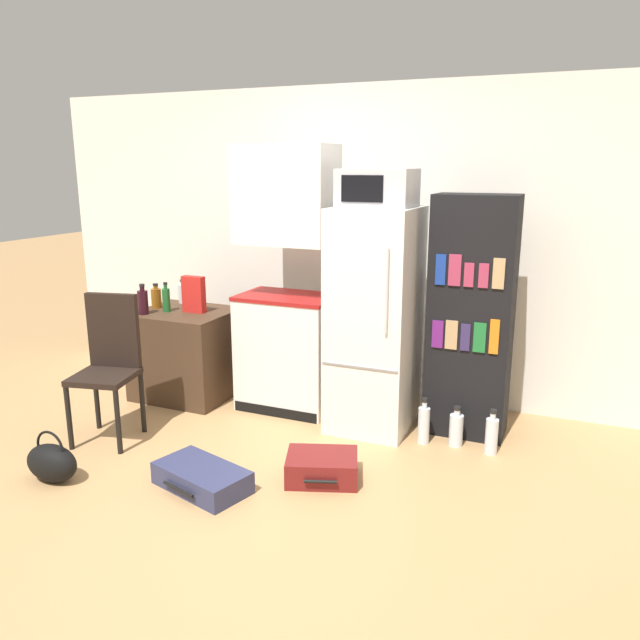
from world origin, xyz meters
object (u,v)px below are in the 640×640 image
refrigerator (375,320)px  handbag (52,462)px  bottle_green_tall (166,299)px  side_table (187,353)px  water_bottle_middle (424,424)px  water_bottle_front (492,435)px  suitcase_large_flat (322,467)px  cereal_box (194,294)px  water_bottle_back (456,429)px  microwave (378,188)px  kitchen_hutch (287,291)px  bookshelf (471,318)px  suitcase_small_flat (202,478)px  bottle_amber_beer (156,298)px  chair (109,356)px  bottle_clear_short (183,293)px  bottle_wine_dark (143,302)px

refrigerator → handbag: 2.35m
bottle_green_tall → handbag: bearing=-81.9°
side_table → bottle_green_tall: bearing=-149.9°
water_bottle_middle → refrigerator: bearing=158.4°
bottle_green_tall → water_bottle_front: bottle_green_tall is taller
side_table → suitcase_large_flat: size_ratio=1.46×
cereal_box → water_bottle_front: size_ratio=0.94×
refrigerator → cereal_box: 1.56m
bottle_green_tall → cereal_box: cereal_box is taller
water_bottle_back → microwave: bearing=169.2°
kitchen_hutch → bookshelf: 1.42m
side_table → microwave: size_ratio=1.52×
bookshelf → suitcase_small_flat: bookshelf is taller
kitchen_hutch → bottle_amber_beer: bearing=-175.8°
kitchen_hutch → chair: bearing=-132.8°
kitchen_hutch → water_bottle_back: kitchen_hutch is taller
water_bottle_back → water_bottle_middle: bearing=-168.3°
microwave → cereal_box: microwave is taller
microwave → chair: microwave is taller
kitchen_hutch → water_bottle_front: kitchen_hutch is taller
kitchen_hutch → chair: 1.41m
bottle_clear_short → handbag: (0.29, -1.86, -0.70)m
suitcase_small_flat → water_bottle_back: water_bottle_back is taller
kitchen_hutch → handbag: size_ratio=5.74×
bottle_clear_short → bottle_wine_dark: size_ratio=0.84×
bottle_clear_short → suitcase_large_flat: size_ratio=0.40×
handbag → water_bottle_middle: bearing=35.9°
microwave → bottle_clear_short: 2.09m
suitcase_large_flat → chair: bearing=159.4°
microwave → suitcase_small_flat: 2.25m
side_table → suitcase_large_flat: side_table is taller
bookshelf → water_bottle_back: bearing=-92.2°
water_bottle_front → water_bottle_middle: water_bottle_middle is taller
chair → water_bottle_front: 2.72m
side_table → kitchen_hutch: bearing=6.0°
bookshelf → chair: bearing=-155.4°
side_table → chair: (-0.02, -0.90, 0.24)m
refrigerator → bottle_green_tall: (-1.78, -0.09, 0.02)m
chair → suitcase_small_flat: size_ratio=1.58×
suitcase_small_flat → water_bottle_middle: (1.09, 1.16, 0.07)m
bottle_wine_dark → water_bottle_front: bearing=1.6°
water_bottle_front → chair: bearing=-163.6°
bookshelf → bottle_clear_short: 2.52m
kitchen_hutch → bottle_amber_beer: kitchen_hutch is taller
chair → water_bottle_back: (2.33, 0.79, -0.48)m
cereal_box → suitcase_small_flat: bearing=-55.5°
bottle_amber_beer → kitchen_hutch: bearing=4.2°
refrigerator → water_bottle_middle: size_ratio=4.87×
water_bottle_middle → bookshelf: bearing=54.4°
bottle_clear_short → water_bottle_front: (2.75, -0.40, -0.69)m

